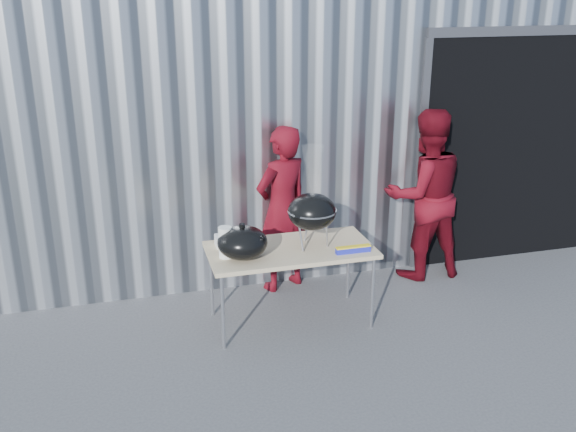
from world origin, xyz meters
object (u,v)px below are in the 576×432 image
object	(u,v)px
kettle_grill	(312,203)
person_cook	(282,209)
folding_table	(290,252)
person_bystander	(424,195)

from	to	relation	value
kettle_grill	person_cook	bearing A→B (deg)	95.46
folding_table	person_cook	bearing A→B (deg)	80.74
person_cook	person_bystander	distance (m)	1.53
person_bystander	person_cook	bearing A→B (deg)	-4.34
folding_table	person_cook	xyz separation A→B (m)	(0.12, 0.75, 0.15)
person_cook	person_bystander	world-z (taller)	person_bystander
kettle_grill	person_bystander	size ratio (longest dim) A/B	0.51
folding_table	person_bystander	size ratio (longest dim) A/B	0.82
kettle_grill	person_cook	distance (m)	0.83
folding_table	person_bystander	world-z (taller)	person_bystander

